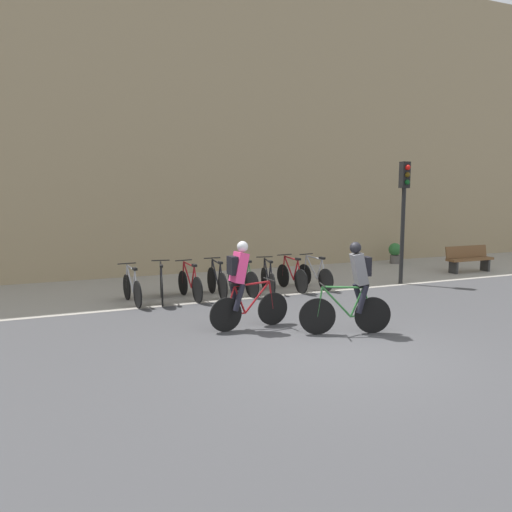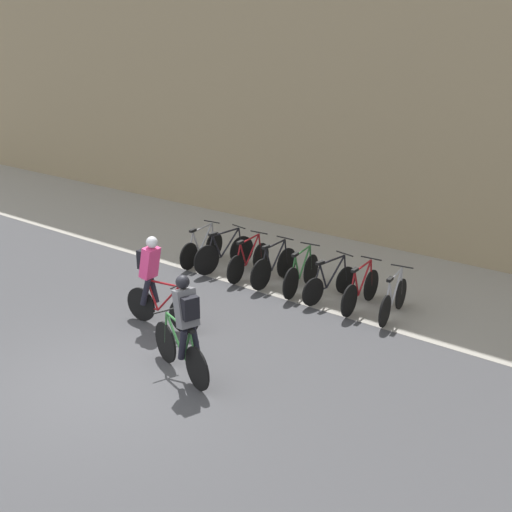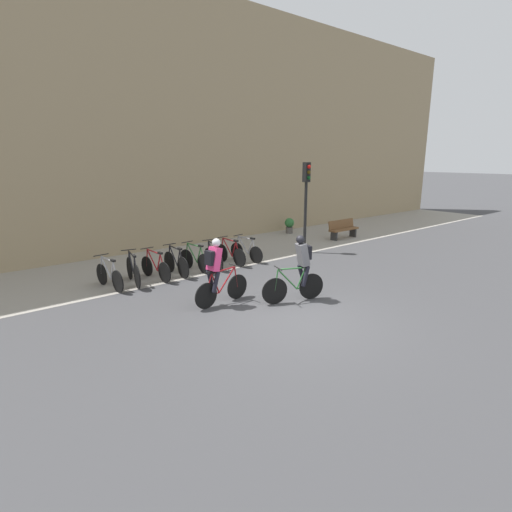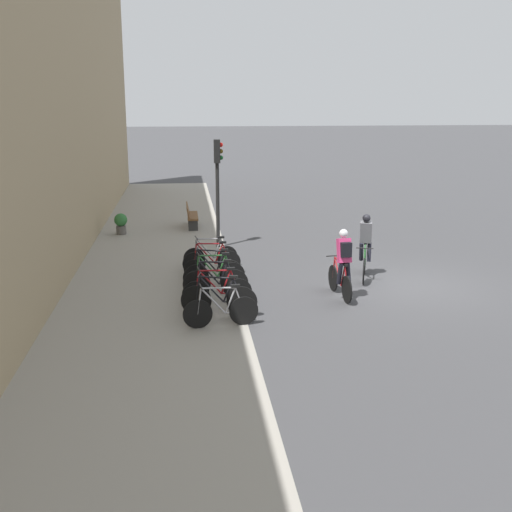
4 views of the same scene
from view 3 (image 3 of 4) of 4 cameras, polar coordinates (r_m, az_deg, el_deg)
ground at (r=9.78m, az=5.94°, el=-8.83°), size 200.00×200.00×0.00m
kerb_strip at (r=15.04m, az=-12.59°, el=-0.94°), size 44.00×4.50×0.01m
building_facade at (r=16.95m, az=-17.69°, el=18.16°), size 44.00×0.60×10.42m
cyclist_pink at (r=10.30m, az=-5.66°, el=-2.06°), size 1.74×0.48×1.78m
cyclist_grey at (r=10.64m, az=6.26°, el=-1.56°), size 1.74×0.65×1.80m
parked_bike_0 at (r=12.47m, az=-20.22°, el=-2.66°), size 0.46×1.68×0.96m
parked_bike_1 at (r=12.70m, az=-17.15°, el=-2.02°), size 0.49×1.76×0.99m
parked_bike_2 at (r=12.99m, az=-14.17°, el=-1.58°), size 0.46×1.70×0.96m
parked_bike_3 at (r=13.29m, az=-11.36°, el=-1.00°), size 0.46×1.66×0.99m
parked_bike_4 at (r=13.64m, az=-8.66°, el=-0.54°), size 0.46×1.65×0.98m
parked_bike_5 at (r=14.01m, az=-6.10°, el=-0.18°), size 0.47×1.59×0.94m
parked_bike_6 at (r=14.41m, az=-3.68°, el=0.34°), size 0.46×1.67×0.97m
parked_bike_7 at (r=14.84m, az=-1.39°, el=0.72°), size 0.46×1.61×0.95m
traffic_light_pole at (r=16.03m, az=7.19°, el=9.21°), size 0.26×0.30×3.59m
bench at (r=19.49m, az=12.33°, el=3.84°), size 1.77×0.44×0.89m
potted_plant at (r=20.46m, az=4.79°, el=4.47°), size 0.48×0.48×0.78m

